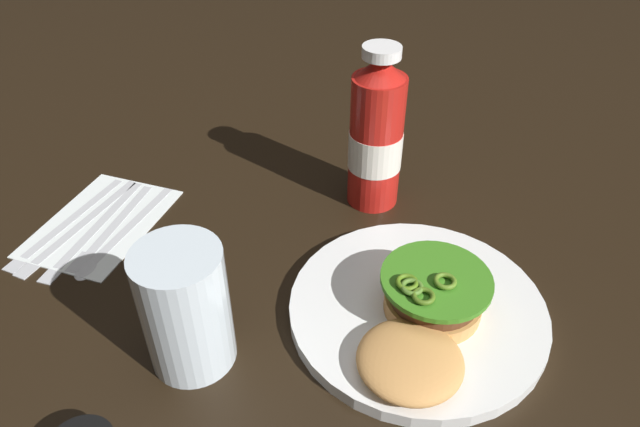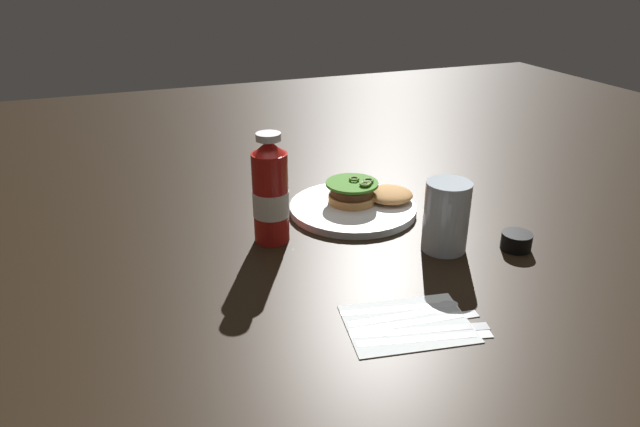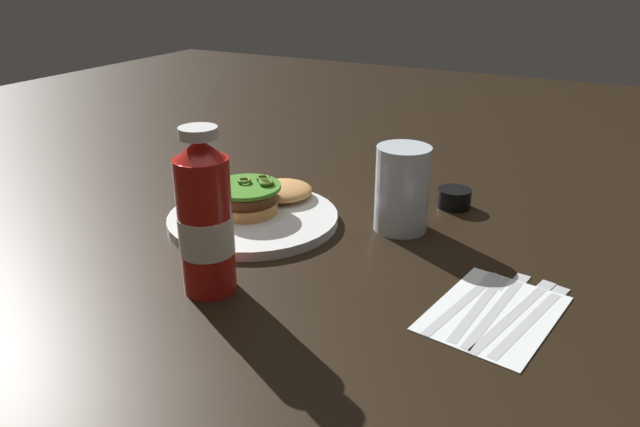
% 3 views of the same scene
% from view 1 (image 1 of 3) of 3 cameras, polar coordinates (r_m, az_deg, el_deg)
% --- Properties ---
extents(ground_plane, '(3.00, 3.00, 0.00)m').
position_cam_1_polar(ground_plane, '(0.63, -2.53, -10.13)').
color(ground_plane, black).
extents(dinner_plate, '(0.27, 0.27, 0.02)m').
position_cam_1_polar(dinner_plate, '(0.63, 9.54, -9.33)').
color(dinner_plate, white).
rests_on(dinner_plate, ground_plane).
extents(burger_sandwich, '(0.19, 0.13, 0.05)m').
position_cam_1_polar(burger_sandwich, '(0.59, 10.37, -9.97)').
color(burger_sandwich, tan).
rests_on(burger_sandwich, dinner_plate).
extents(ketchup_bottle, '(0.07, 0.07, 0.21)m').
position_cam_1_polar(ketchup_bottle, '(0.74, 5.54, 7.57)').
color(ketchup_bottle, red).
rests_on(ketchup_bottle, ground_plane).
extents(water_glass, '(0.08, 0.08, 0.13)m').
position_cam_1_polar(water_glass, '(0.56, -13.13, -9.10)').
color(water_glass, silver).
rests_on(water_glass, ground_plane).
extents(napkin, '(0.21, 0.16, 0.00)m').
position_cam_1_polar(napkin, '(0.79, -20.77, -0.81)').
color(napkin, white).
rests_on(napkin, ground_plane).
extents(steak_knife, '(0.20, 0.06, 0.00)m').
position_cam_1_polar(steak_knife, '(0.80, -24.23, -1.09)').
color(steak_knife, silver).
rests_on(steak_knife, napkin).
extents(butter_knife, '(0.21, 0.06, 0.00)m').
position_cam_1_polar(butter_knife, '(0.79, -23.17, -1.41)').
color(butter_knife, silver).
rests_on(butter_knife, napkin).
extents(table_knife, '(0.21, 0.04, 0.00)m').
position_cam_1_polar(table_knife, '(0.78, -21.86, -1.77)').
color(table_knife, silver).
rests_on(table_knife, napkin).
extents(fork_utensil, '(0.18, 0.03, 0.00)m').
position_cam_1_polar(fork_utensil, '(0.77, -20.36, -1.75)').
color(fork_utensil, silver).
rests_on(fork_utensil, napkin).
extents(spoon_utensil, '(0.19, 0.05, 0.00)m').
position_cam_1_polar(spoon_utensil, '(0.75, -19.78, -2.54)').
color(spoon_utensil, silver).
rests_on(spoon_utensil, napkin).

